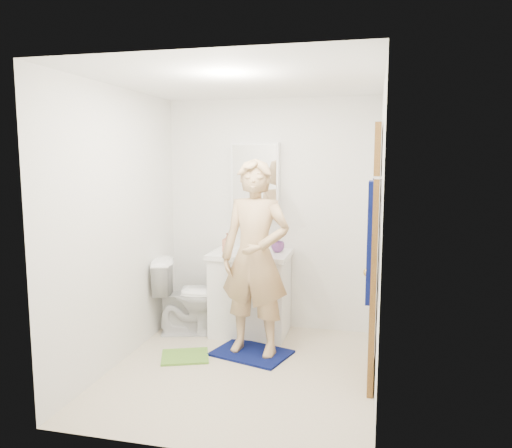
{
  "coord_description": "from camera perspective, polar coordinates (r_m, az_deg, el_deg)",
  "views": [
    {
      "loc": [
        1.05,
        -3.9,
        1.81
      ],
      "look_at": [
        0.07,
        0.25,
        1.23
      ],
      "focal_mm": 35.0,
      "sensor_mm": 36.0,
      "label": 1
    }
  ],
  "objects": [
    {
      "name": "towel",
      "position": [
        3.37,
        12.83,
        -1.99
      ],
      "size": [
        0.03,
        0.24,
        0.8
      ],
      "primitive_type": "cube",
      "color": "#08104D",
      "rests_on": "wall_right"
    },
    {
      "name": "man",
      "position": [
        4.5,
        -0.1,
        -3.87
      ],
      "size": [
        0.7,
        0.51,
        1.77
      ],
      "primitive_type": "imported",
      "rotation": [
        0.0,
        0.0,
        -0.14
      ],
      "color": "tan",
      "rests_on": "bath_mat"
    },
    {
      "name": "medicine_cabinet",
      "position": [
        5.18,
        -0.04,
        5.41
      ],
      "size": [
        0.5,
        0.12,
        0.7
      ],
      "primitive_type": "cube",
      "color": "white",
      "rests_on": "wall_back"
    },
    {
      "name": "bath_mat",
      "position": [
        4.75,
        -0.52,
        -14.53
      ],
      "size": [
        0.78,
        0.65,
        0.02
      ],
      "primitive_type": "cube",
      "rotation": [
        0.0,
        0.0,
        -0.29
      ],
      "color": "#08104D",
      "rests_on": "floor"
    },
    {
      "name": "wall_back",
      "position": [
        5.25,
        1.73,
        1.06
      ],
      "size": [
        2.2,
        0.02,
        2.4
      ],
      "primitive_type": "cube",
      "color": "white",
      "rests_on": "ground"
    },
    {
      "name": "faucet",
      "position": [
        5.21,
        -0.16,
        -2.21
      ],
      "size": [
        0.03,
        0.03,
        0.12
      ],
      "primitive_type": "cylinder",
      "color": "silver",
      "rests_on": "countertop"
    },
    {
      "name": "toilet",
      "position": [
        5.21,
        -7.33,
        -8.16
      ],
      "size": [
        0.85,
        0.62,
        0.78
      ],
      "primitive_type": "imported",
      "rotation": [
        0.0,
        0.0,
        1.84
      ],
      "color": "white",
      "rests_on": "floor"
    },
    {
      "name": "soap_dispenser",
      "position": [
        5.06,
        -3.32,
        -2.1
      ],
      "size": [
        0.09,
        0.09,
        0.19
      ],
      "primitive_type": "imported",
      "rotation": [
        0.0,
        0.0,
        0.06
      ],
      "color": "#B67355",
      "rests_on": "countertop"
    },
    {
      "name": "ceiling",
      "position": [
        4.08,
        -1.78,
        16.19
      ],
      "size": [
        2.2,
        2.4,
        0.02
      ],
      "primitive_type": "cube",
      "color": "white",
      "rests_on": "ground"
    },
    {
      "name": "wall_left",
      "position": [
        4.5,
        -15.49,
        -0.34
      ],
      "size": [
        0.02,
        2.4,
        2.4
      ],
      "primitive_type": "cube",
      "color": "white",
      "rests_on": "ground"
    },
    {
      "name": "green_rug",
      "position": [
        4.72,
        -8.11,
        -14.75
      ],
      "size": [
        0.52,
        0.48,
        0.02
      ],
      "primitive_type": "cube",
      "rotation": [
        0.0,
        0.0,
        0.36
      ],
      "color": "#649E34",
      "rests_on": "floor"
    },
    {
      "name": "door",
      "position": [
        4.12,
        13.34,
        -3.44
      ],
      "size": [
        0.05,
        0.8,
        2.05
      ],
      "primitive_type": "cube",
      "color": "brown",
      "rests_on": "ground"
    },
    {
      "name": "wall_front",
      "position": [
        2.95,
        -7.85,
        -4.25
      ],
      "size": [
        2.2,
        0.02,
        2.4
      ],
      "primitive_type": "cube",
      "color": "white",
      "rests_on": "ground"
    },
    {
      "name": "towel_hook",
      "position": [
        3.33,
        13.73,
        5.13
      ],
      "size": [
        0.06,
        0.02,
        0.02
      ],
      "primitive_type": "cylinder",
      "rotation": [
        0.0,
        1.57,
        0.0
      ],
      "color": "silver",
      "rests_on": "wall_right"
    },
    {
      "name": "door_knob",
      "position": [
        3.82,
        12.69,
        -5.44
      ],
      "size": [
        0.07,
        0.07,
        0.07
      ],
      "primitive_type": "sphere",
      "color": "gold",
      "rests_on": "door"
    },
    {
      "name": "sink_basin",
      "position": [
        5.05,
        -0.63,
        -3.33
      ],
      "size": [
        0.4,
        0.4,
        0.03
      ],
      "primitive_type": "cylinder",
      "color": "white",
      "rests_on": "countertop"
    },
    {
      "name": "countertop",
      "position": [
        5.06,
        -0.63,
        -3.5
      ],
      "size": [
        0.79,
        0.59,
        0.05
      ],
      "primitive_type": "cube",
      "color": "white",
      "rests_on": "vanity_cabinet"
    },
    {
      "name": "floor",
      "position": [
        4.43,
        -1.64,
        -16.54
      ],
      "size": [
        2.2,
        2.4,
        0.02
      ],
      "primitive_type": "cube",
      "color": "beige",
      "rests_on": "ground"
    },
    {
      "name": "wall_right",
      "position": [
        3.94,
        14.06,
        -1.38
      ],
      "size": [
        0.02,
        2.4,
        2.4
      ],
      "primitive_type": "cube",
      "color": "white",
      "rests_on": "ground"
    },
    {
      "name": "toothbrush_cup",
      "position": [
        5.05,
        2.5,
        -2.63
      ],
      "size": [
        0.17,
        0.17,
        0.11
      ],
      "primitive_type": "imported",
      "rotation": [
        0.0,
        0.0,
        -0.33
      ],
      "color": "#703C85",
      "rests_on": "countertop"
    },
    {
      "name": "mirror_panel",
      "position": [
        5.12,
        -0.2,
        5.38
      ],
      "size": [
        0.46,
        0.01,
        0.66
      ],
      "primitive_type": "cube",
      "color": "white",
      "rests_on": "wall_back"
    },
    {
      "name": "vanity_cabinet",
      "position": [
        5.16,
        -0.63,
        -8.14
      ],
      "size": [
        0.75,
        0.55,
        0.8
      ],
      "primitive_type": "cube",
      "color": "white",
      "rests_on": "floor"
    }
  ]
}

